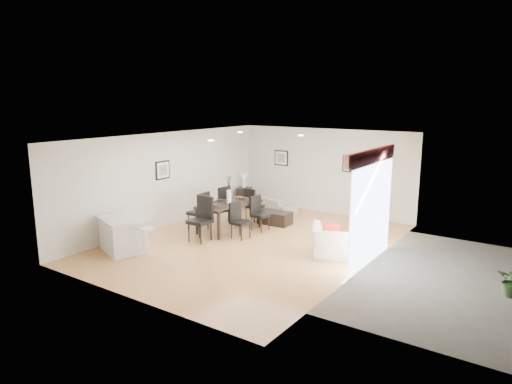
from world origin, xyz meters
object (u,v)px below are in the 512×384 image
Objects in this scene: armchair at (337,242)px; dining_table at (229,206)px; sofa at (271,204)px; dining_chair_wnear at (201,209)px; dining_chair_wfar at (221,203)px; coffee_table at (275,218)px; bar_stool at (146,232)px; dining_chair_enear at (238,218)px; dining_chair_foot at (252,203)px; dining_chair_efar at (258,211)px; dining_chair_head at (202,216)px; side_table at (244,196)px; kitchen_island at (123,234)px.

dining_table is at bearing -30.99° from armchair.
dining_chair_wnear reaches higher than sofa.
dining_chair_wfar is 1.65m from coffee_table.
armchair reaches higher than bar_stool.
sofa is 2.98m from dining_chair_enear.
dining_chair_foot is (0.14, -1.25, 0.30)m from sofa.
dining_table is 0.81m from dining_chair_enear.
dining_table is 0.82m from dining_chair_efar.
coffee_table is at bearing -55.80° from armchair.
dining_chair_head reaches higher than dining_chair_wfar.
dining_chair_head is 1.87× the size of side_table.
dining_chair_wnear is 0.76× the size of kitchen_island.
dining_chair_wnear is 1.12× the size of dining_chair_efar.
dining_chair_head is 2.03m from kitchen_island.
dining_chair_head is at bearing 163.16° from dining_chair_efar.
dining_chair_wnear reaches higher than armchair.
dining_table is at bearing 58.07° from dining_chair_wfar.
kitchen_island is at bearing 86.93° from dining_chair_foot.
armchair is (3.60, -2.75, 0.11)m from sofa.
dining_chair_wnear is at bearing 93.71° from sofa.
dining_chair_enear is at bearing 70.77° from bar_stool.
sofa is 1.29× the size of kitchen_island.
dining_chair_enear reaches higher than side_table.
dining_chair_head is at bearing 39.81° from dining_chair_wnear.
dining_chair_wfar reaches higher than sofa.
dining_chair_wfar is at bearing 96.04° from dining_chair_efar.
dining_chair_wnear is 0.94m from dining_chair_head.
dining_chair_wnear reaches higher than dining_chair_efar.
side_table is at bearing -169.77° from dining_chair_wnear.
dining_chair_enear is 0.68× the size of kitchen_island.
armchair is 3.54m from dining_chair_head.
armchair is 1.06× the size of dining_chair_wnear.
sofa is at bearing 28.35° from dining_chair_efar.
coffee_table is (1.37, 1.72, -0.42)m from dining_chair_wnear.
armchair is 5.12m from kitchen_island.
dining_chair_enear is (0.81, -2.86, 0.28)m from sofa.
side_table is 5.59m from kitchen_island.
sofa is 5.29m from bar_stool.
dining_chair_efar is (0.66, 0.47, -0.15)m from dining_table.
dining_chair_wnear is 1.07× the size of dining_chair_foot.
dining_chair_wfar is (-0.65, 0.46, -0.07)m from dining_table.
coffee_table is at bearing 0.47° from dining_chair_efar.
dining_chair_foot is (-0.02, 2.28, -0.08)m from dining_chair_head.
dining_table is at bearing 59.35° from dining_chair_enear.
dining_chair_head is (0.65, -0.68, 0.04)m from dining_chair_wnear.
dining_chair_wnear is (-0.65, -0.46, -0.09)m from dining_table.
dining_table is 1.90× the size of dining_chair_foot.
dining_chair_wfar reaches higher than coffee_table.
bar_stool is (-0.19, -1.74, -0.04)m from dining_chair_head.
dining_chair_efar reaches higher than kitchen_island.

